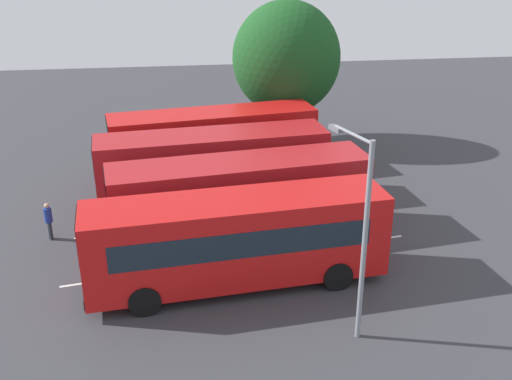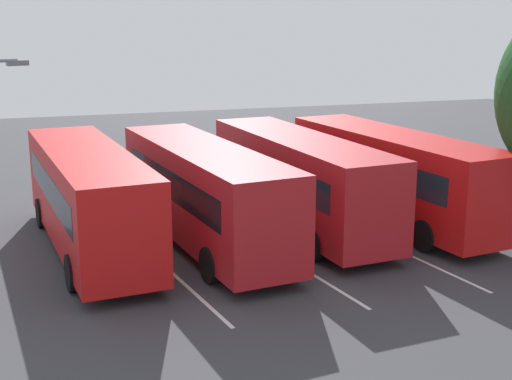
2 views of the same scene
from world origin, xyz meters
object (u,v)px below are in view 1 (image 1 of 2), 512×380
object	(u,v)px
bus_far_left	(213,140)
street_lamp	(361,226)
bus_far_right	(236,239)
depot_tree	(286,58)
bus_center_right	(240,195)
bus_center_left	(212,165)
pedestrian	(48,218)

from	to	relation	value
bus_far_left	street_lamp	xyz separation A→B (m)	(-3.42, 14.51, 1.94)
bus_far_right	depot_tree	size ratio (longest dim) A/B	1.29
bus_center_right	depot_tree	xyz separation A→B (m)	(-4.08, -11.79, 3.28)
bus_center_left	bus_far_right	size ratio (longest dim) A/B	1.00
bus_far_left	street_lamp	world-z (taller)	street_lamp
bus_center_left	bus_center_right	world-z (taller)	same
bus_far_right	pedestrian	xyz separation A→B (m)	(7.32, -4.56, -0.91)
bus_far_left	bus_center_right	distance (m)	7.40
bus_center_left	bus_far_right	distance (m)	7.52
bus_center_right	pedestrian	size ratio (longest dim) A/B	6.65
street_lamp	bus_far_left	bearing A→B (deg)	-4.94
bus_center_right	bus_far_right	distance (m)	3.80
bus_center_right	bus_far_left	bearing A→B (deg)	-92.88
bus_far_left	bus_center_right	size ratio (longest dim) A/B	1.00
bus_center_left	pedestrian	size ratio (longest dim) A/B	6.63
bus_far_right	bus_far_left	bearing A→B (deg)	-95.49
bus_far_right	pedestrian	bearing A→B (deg)	-37.56
pedestrian	depot_tree	distance (m)	16.76
street_lamp	depot_tree	distance (m)	19.02
bus_center_right	depot_tree	world-z (taller)	depot_tree
bus_center_right	street_lamp	bearing A→B (deg)	104.44
bus_center_left	bus_far_left	bearing A→B (deg)	-100.21
pedestrian	depot_tree	size ratio (longest dim) A/B	0.19
bus_center_left	bus_center_right	size ratio (longest dim) A/B	1.00
bus_center_left	depot_tree	bearing A→B (deg)	-127.17
bus_far_left	bus_center_left	bearing A→B (deg)	77.19
bus_center_left	street_lamp	distance (m)	11.67
bus_far_left	bus_far_right	bearing A→B (deg)	81.95
bus_far_left	pedestrian	size ratio (longest dim) A/B	6.66
bus_center_right	depot_tree	distance (m)	12.90
depot_tree	street_lamp	bearing A→B (deg)	86.29
bus_center_left	pedestrian	bearing A→B (deg)	17.23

